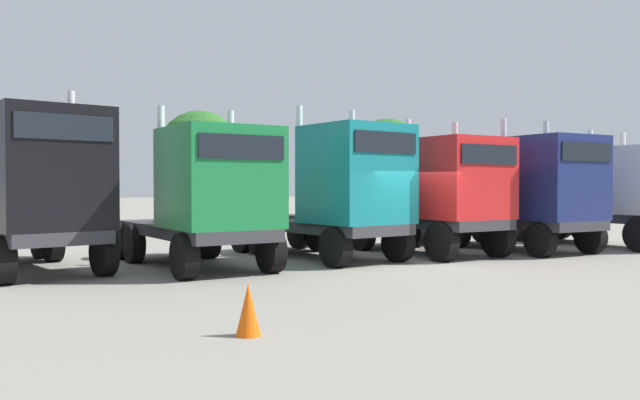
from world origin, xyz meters
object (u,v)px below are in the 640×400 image
semi_truck_red (443,196)px  semi_truck_navy (539,194)px  semi_truck_green (209,196)px  semi_truck_silver (627,194)px  traffic_cone_near (248,310)px  semi_truck_black (41,190)px  semi_truck_teal (342,191)px

semi_truck_red → semi_truck_navy: bearing=75.4°
semi_truck_green → semi_truck_silver: semi_truck_green is taller
semi_truck_navy → traffic_cone_near: semi_truck_navy is taller
semi_truck_navy → semi_truck_silver: size_ratio=0.97×
semi_truck_black → semi_truck_red: size_ratio=1.01×
semi_truck_green → semi_truck_navy: (10.64, 0.30, 0.01)m
semi_truck_navy → semi_truck_silver: semi_truck_navy is taller
semi_truck_silver → semi_truck_teal: bearing=-100.7°
semi_truck_black → semi_truck_green: bearing=62.7°
semi_truck_green → semi_truck_red: (7.28, 0.65, -0.04)m
semi_truck_red → semi_truck_silver: semi_truck_red is taller
semi_truck_green → semi_truck_teal: 4.00m
semi_truck_navy → traffic_cone_near: bearing=-63.9°
semi_truck_black → semi_truck_silver: (18.41, -0.29, -0.18)m
semi_truck_navy → semi_truck_teal: bearing=-99.2°
semi_truck_black → traffic_cone_near: 8.55m
semi_truck_black → semi_truck_silver: semi_truck_black is taller
semi_truck_teal → traffic_cone_near: semi_truck_teal is taller
semi_truck_navy → semi_truck_silver: bearing=85.9°
semi_truck_red → traffic_cone_near: semi_truck_red is taller
semi_truck_green → semi_truck_navy: size_ratio=1.05×
semi_truck_green → semi_truck_silver: (14.56, 0.45, -0.02)m
semi_truck_black → semi_truck_teal: bearing=72.8°
semi_truck_red → traffic_cone_near: size_ratio=8.71×
semi_truck_green → traffic_cone_near: bearing=-18.5°
semi_truck_green → semi_truck_teal: size_ratio=1.01×
semi_truck_green → semi_truck_navy: 10.64m
semi_truck_green → semi_truck_red: semi_truck_green is taller
semi_truck_black → semi_truck_red: bearing=73.1°
semi_truck_navy → semi_truck_silver: (3.92, 0.15, -0.04)m
semi_truck_teal → semi_truck_green: bearing=-94.3°
semi_truck_green → semi_truck_black: bearing=-110.3°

